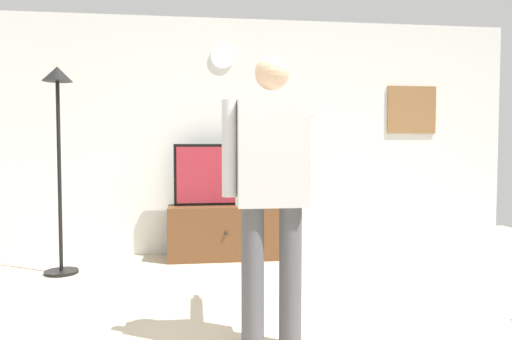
{
  "coord_description": "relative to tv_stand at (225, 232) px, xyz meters",
  "views": [
    {
      "loc": [
        -0.57,
        -2.61,
        1.25
      ],
      "look_at": [
        -0.07,
        1.2,
        1.05
      ],
      "focal_mm": 33.42,
      "sensor_mm": 36.0,
      "label": 1
    }
  ],
  "objects": [
    {
      "name": "back_wall",
      "position": [
        0.24,
        0.35,
        1.06
      ],
      "size": [
        6.4,
        0.1,
        2.7
      ],
      "primitive_type": "cube",
      "color": "silver",
      "rests_on": "ground_plane"
    },
    {
      "name": "tv_stand",
      "position": [
        0.0,
        0.0,
        0.0
      ],
      "size": [
        1.23,
        0.44,
        0.59
      ],
      "color": "brown",
      "rests_on": "ground_plane"
    },
    {
      "name": "television",
      "position": [
        -0.0,
        0.05,
        0.63
      ],
      "size": [
        1.1,
        0.07,
        0.68
      ],
      "color": "black",
      "rests_on": "tv_stand"
    },
    {
      "name": "wall_clock",
      "position": [
        0.0,
        0.29,
        1.97
      ],
      "size": [
        0.28,
        0.03,
        0.28
      ],
      "primitive_type": "cylinder",
      "rotation": [
        1.57,
        0.0,
        0.0
      ],
      "color": "white"
    },
    {
      "name": "framed_picture",
      "position": [
        2.29,
        0.3,
        1.39
      ],
      "size": [
        0.61,
        0.04,
        0.57
      ],
      "primitive_type": "cube",
      "color": "olive"
    },
    {
      "name": "floor_lamp",
      "position": [
        -1.62,
        -0.41,
        1.14
      ],
      "size": [
        0.32,
        0.32,
        2.0
      ],
      "color": "black",
      "rests_on": "ground_plane"
    },
    {
      "name": "person_standing_nearer_lamp",
      "position": [
        0.14,
        -2.34,
        0.73
      ],
      "size": [
        0.61,
        0.78,
        1.79
      ],
      "color": "#4C4C51",
      "rests_on": "ground_plane"
    }
  ]
}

